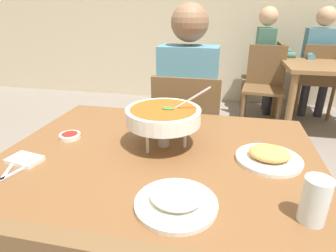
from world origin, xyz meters
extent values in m
cube|color=brown|center=(0.00, 0.00, 0.73)|extent=(1.22, 0.94, 0.04)
cylinder|color=brown|center=(-0.55, 0.41, 0.35)|extent=(0.07, 0.07, 0.71)
cylinder|color=brown|center=(0.55, 0.41, 0.35)|extent=(0.07, 0.07, 0.71)
cube|color=brown|center=(0.00, 0.85, 0.43)|extent=(0.44, 0.44, 0.03)
cube|color=brown|center=(0.00, 0.65, 0.68)|extent=(0.42, 0.04, 0.45)
cylinder|color=brown|center=(0.19, 1.04, 0.21)|extent=(0.04, 0.04, 0.42)
cylinder|color=brown|center=(-0.19, 1.04, 0.21)|extent=(0.04, 0.04, 0.42)
cylinder|color=brown|center=(0.19, 0.66, 0.21)|extent=(0.04, 0.04, 0.42)
cylinder|color=brown|center=(-0.19, 0.66, 0.21)|extent=(0.04, 0.04, 0.42)
cylinder|color=#2D2D38|center=(0.10, 0.87, 0.23)|extent=(0.10, 0.10, 0.45)
cylinder|color=#2D2D38|center=(-0.10, 0.87, 0.23)|extent=(0.10, 0.10, 0.45)
cube|color=#2D2D38|center=(0.00, 0.83, 0.51)|extent=(0.32, 0.32, 0.12)
cube|color=teal|center=(0.00, 0.75, 0.82)|extent=(0.36, 0.20, 0.50)
sphere|color=#846047|center=(0.00, 0.75, 1.20)|extent=(0.22, 0.22, 0.22)
cylinder|color=teal|center=(0.16, 0.95, 0.77)|extent=(0.08, 0.28, 0.08)
cylinder|color=teal|center=(-0.16, 0.95, 0.77)|extent=(0.08, 0.28, 0.08)
cylinder|color=silver|center=(0.09, 0.06, 0.80)|extent=(0.01, 0.01, 0.10)
cylinder|color=silver|center=(-0.05, 0.14, 0.80)|extent=(0.01, 0.01, 0.10)
cylinder|color=silver|center=(-0.05, -0.02, 0.80)|extent=(0.01, 0.01, 0.10)
torus|color=silver|center=(0.00, 0.06, 0.85)|extent=(0.21, 0.21, 0.01)
cylinder|color=#B2B2B7|center=(0.00, 0.06, 0.76)|extent=(0.05, 0.05, 0.04)
cone|color=orange|center=(0.00, 0.06, 0.80)|extent=(0.02, 0.02, 0.04)
cylinder|color=white|center=(0.00, 0.06, 0.88)|extent=(0.30, 0.30, 0.06)
cylinder|color=#B75119|center=(0.00, 0.06, 0.90)|extent=(0.26, 0.26, 0.01)
ellipsoid|color=#388433|center=(0.02, 0.06, 0.91)|extent=(0.05, 0.03, 0.01)
cylinder|color=silver|center=(0.09, 0.08, 0.94)|extent=(0.18, 0.01, 0.13)
cylinder|color=white|center=(0.12, -0.31, 0.75)|extent=(0.24, 0.24, 0.01)
ellipsoid|color=white|center=(0.12, -0.31, 0.78)|extent=(0.15, 0.13, 0.04)
cylinder|color=white|center=(0.41, 0.02, 0.75)|extent=(0.24, 0.24, 0.01)
ellipsoid|color=tan|center=(0.41, 0.02, 0.78)|extent=(0.15, 0.13, 0.04)
cylinder|color=white|center=(-0.42, 0.04, 0.76)|extent=(0.09, 0.09, 0.02)
cylinder|color=maroon|center=(-0.42, 0.04, 0.77)|extent=(0.07, 0.07, 0.01)
cube|color=white|center=(-0.47, -0.18, 0.75)|extent=(0.13, 0.10, 0.02)
cube|color=silver|center=(-0.49, -0.23, 0.75)|extent=(0.07, 0.16, 0.01)
cube|color=silver|center=(-0.44, -0.23, 0.75)|extent=(0.06, 0.17, 0.01)
cylinder|color=silver|center=(0.48, -0.29, 0.81)|extent=(0.07, 0.07, 0.13)
cylinder|color=#4C331E|center=(0.48, -0.29, 0.79)|extent=(0.06, 0.06, 0.08)
cube|color=brown|center=(1.32, 2.24, 0.73)|extent=(1.00, 0.80, 0.04)
cylinder|color=brown|center=(0.88, 1.90, 0.35)|extent=(0.07, 0.07, 0.71)
cylinder|color=brown|center=(0.88, 2.58, 0.35)|extent=(0.07, 0.07, 0.71)
cube|color=brown|center=(1.32, 2.82, 0.43)|extent=(0.47, 0.47, 0.03)
cube|color=brown|center=(1.31, 2.62, 0.68)|extent=(0.42, 0.07, 0.45)
cylinder|color=brown|center=(1.53, 2.99, 0.21)|extent=(0.04, 0.04, 0.42)
cylinder|color=brown|center=(1.15, 3.02, 0.21)|extent=(0.04, 0.04, 0.42)
cylinder|color=brown|center=(1.50, 2.61, 0.21)|extent=(0.04, 0.04, 0.42)
cylinder|color=brown|center=(1.12, 2.64, 0.21)|extent=(0.04, 0.04, 0.42)
cube|color=brown|center=(0.65, 2.74, 0.43)|extent=(0.44, 0.44, 0.03)
cube|color=brown|center=(0.85, 2.74, 0.68)|extent=(0.04, 0.42, 0.45)
cylinder|color=brown|center=(0.46, 2.94, 0.21)|extent=(0.04, 0.04, 0.42)
cylinder|color=brown|center=(0.45, 2.56, 0.21)|extent=(0.04, 0.04, 0.42)
cylinder|color=brown|center=(0.84, 2.93, 0.21)|extent=(0.04, 0.04, 0.42)
cylinder|color=brown|center=(0.83, 2.55, 0.21)|extent=(0.04, 0.04, 0.42)
cube|color=brown|center=(0.65, 2.27, 0.43)|extent=(0.49, 0.49, 0.03)
cube|color=brown|center=(0.67, 2.46, 0.68)|extent=(0.42, 0.09, 0.45)
cylinder|color=brown|center=(0.44, 2.10, 0.21)|extent=(0.04, 0.04, 0.42)
cylinder|color=brown|center=(0.81, 2.05, 0.21)|extent=(0.04, 0.04, 0.42)
cylinder|color=brown|center=(0.48, 2.48, 0.21)|extent=(0.04, 0.04, 0.42)
cylinder|color=brown|center=(0.86, 2.43, 0.21)|extent=(0.04, 0.04, 0.42)
cylinder|color=#2D2D38|center=(1.22, 2.73, 0.23)|extent=(0.10, 0.10, 0.45)
cylinder|color=#2D2D38|center=(1.42, 2.73, 0.23)|extent=(0.10, 0.10, 0.45)
cube|color=#2D2D38|center=(1.32, 2.77, 0.51)|extent=(0.32, 0.32, 0.12)
cube|color=teal|center=(1.32, 2.85, 0.82)|extent=(0.36, 0.20, 0.50)
sphere|color=tan|center=(1.32, 2.85, 1.20)|extent=(0.22, 0.22, 0.22)
cylinder|color=teal|center=(1.16, 2.65, 0.77)|extent=(0.08, 0.28, 0.08)
cylinder|color=#2D2D38|center=(0.78, 2.68, 0.23)|extent=(0.10, 0.10, 0.45)
cylinder|color=#2D2D38|center=(0.78, 2.88, 0.23)|extent=(0.10, 0.10, 0.45)
cube|color=#2D2D38|center=(0.74, 2.78, 0.51)|extent=(0.32, 0.32, 0.12)
cube|color=#3D6B56|center=(0.66, 2.78, 0.82)|extent=(0.20, 0.36, 0.50)
sphere|color=tan|center=(0.66, 2.78, 1.20)|extent=(0.22, 0.22, 0.22)
cylinder|color=#3D6B56|center=(0.86, 2.62, 0.77)|extent=(0.28, 0.08, 0.08)
cylinder|color=#3D6B56|center=(0.86, 2.94, 0.77)|extent=(0.28, 0.08, 0.08)
camera|label=1|loc=(0.24, -0.94, 1.27)|focal=29.52mm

